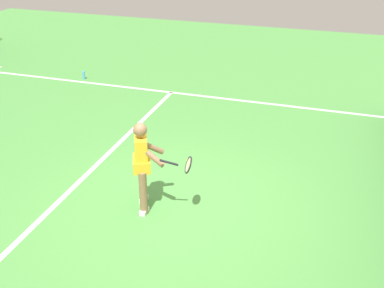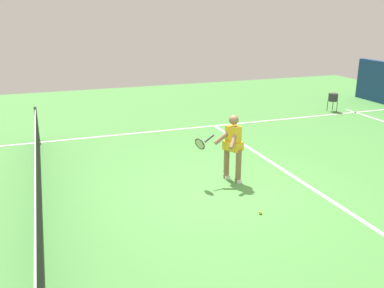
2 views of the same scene
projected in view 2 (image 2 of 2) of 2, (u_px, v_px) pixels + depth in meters
ground_plane at (221, 189)px, 9.28m from camera, size 26.72×26.72×0.00m
service_line_marking at (295, 177)px, 9.89m from camera, size 9.87×0.10×0.01m
sideline_right_marking at (161, 131)px, 13.70m from camera, size 0.10×18.55×0.01m
court_net at (38, 192)px, 7.93m from camera, size 10.55×0.08×1.03m
tennis_player at (232, 146)px, 9.47m from camera, size 0.67×1.12×1.55m
tennis_ball_near at (260, 213)px, 8.11m from camera, size 0.07×0.07×0.07m
ball_hopper at (333, 97)px, 16.22m from camera, size 0.36×0.36×0.74m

